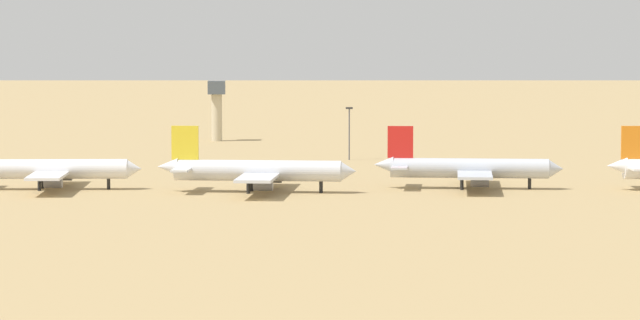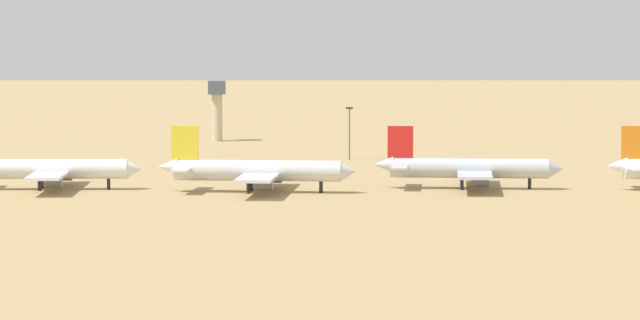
% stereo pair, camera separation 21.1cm
% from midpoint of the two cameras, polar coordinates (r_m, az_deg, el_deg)
% --- Properties ---
extents(ground, '(4000.00, 4000.00, 0.00)m').
position_cam_midpoint_polar(ground, '(321.20, -1.88, -1.43)').
color(ground, tan).
extents(ridge_west, '(422.11, 394.94, 82.39)m').
position_cam_midpoint_polar(ridge_west, '(1441.50, -8.97, 5.04)').
color(ridge_west, slate).
rests_on(ridge_west, ground).
extents(parked_jet_red_1, '(40.15, 33.57, 13.31)m').
position_cam_midpoint_polar(parked_jet_red_1, '(345.56, -9.70, -0.32)').
color(parked_jet_red_1, white).
rests_on(parked_jet_red_1, ground).
extents(parked_jet_yellow_2, '(42.05, 35.63, 13.89)m').
position_cam_midpoint_polar(parked_jet_yellow_2, '(335.27, -2.32, -0.38)').
color(parked_jet_yellow_2, silver).
rests_on(parked_jet_yellow_2, ground).
extents(parked_jet_red_3, '(40.49, 34.28, 13.37)m').
position_cam_midpoint_polar(parked_jet_red_3, '(343.78, 5.24, -0.30)').
color(parked_jet_red_3, silver).
rests_on(parked_jet_red_3, ground).
extents(control_tower, '(5.20, 5.20, 18.11)m').
position_cam_midpoint_polar(control_tower, '(482.96, -3.70, 1.97)').
color(control_tower, '#C6B793').
rests_on(control_tower, ground).
extents(light_pole_mid, '(1.80, 0.50, 13.69)m').
position_cam_midpoint_polar(light_pole_mid, '(415.15, 1.03, 1.11)').
color(light_pole_mid, '#59595E').
rests_on(light_pole_mid, ground).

